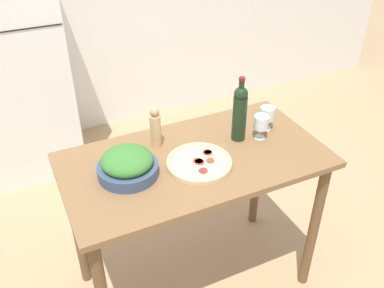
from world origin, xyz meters
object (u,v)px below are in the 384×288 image
at_px(wine_bottle, 240,112).
at_px(wine_glass_near, 261,123).
at_px(wine_glass_far, 267,114).
at_px(pepper_mill, 155,128).
at_px(homemade_pizza, 199,162).
at_px(salad_bowl, 128,165).
at_px(refrigerator, 10,68).

height_order(wine_bottle, wine_glass_near, wine_bottle).
xyz_separation_m(wine_glass_far, pepper_mill, (-0.60, 0.10, 0.01)).
distance_m(pepper_mill, homemade_pizza, 0.29).
relative_size(wine_glass_far, salad_bowl, 0.47).
xyz_separation_m(wine_glass_far, homemade_pizza, (-0.47, -0.14, -0.08)).
relative_size(wine_bottle, wine_glass_far, 2.66).
distance_m(wine_glass_far, salad_bowl, 0.81).
height_order(wine_glass_far, homemade_pizza, wine_glass_far).
xyz_separation_m(refrigerator, pepper_mill, (0.58, -1.49, 0.17)).
bearing_deg(wine_bottle, pepper_mill, 163.80).
distance_m(refrigerator, pepper_mill, 1.61).
bearing_deg(refrigerator, pepper_mill, -68.80).
bearing_deg(wine_glass_near, pepper_mill, 162.38).
relative_size(wine_glass_near, wine_glass_far, 1.00).
bearing_deg(salad_bowl, refrigerator, 102.62).
bearing_deg(wine_glass_far, wine_glass_near, -141.40).
relative_size(wine_bottle, pepper_mill, 1.58).
distance_m(refrigerator, wine_glass_far, 1.99).
bearing_deg(wine_glass_far, salad_bowl, -175.03).
bearing_deg(refrigerator, homemade_pizza, -67.89).
xyz_separation_m(pepper_mill, homemade_pizza, (0.13, -0.25, -0.09)).
relative_size(refrigerator, wine_glass_near, 12.97).
distance_m(wine_glass_far, homemade_pizza, 0.50).
xyz_separation_m(wine_glass_near, pepper_mill, (-0.52, 0.17, 0.02)).
relative_size(refrigerator, homemade_pizza, 5.37).
relative_size(wine_glass_near, pepper_mill, 0.59).
bearing_deg(homemade_pizza, salad_bowl, 167.74).
relative_size(salad_bowl, homemade_pizza, 0.89).
distance_m(wine_bottle, pepper_mill, 0.44).
relative_size(wine_bottle, salad_bowl, 1.24).
bearing_deg(wine_bottle, wine_glass_near, -22.91).
distance_m(refrigerator, wine_glass_near, 2.00).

